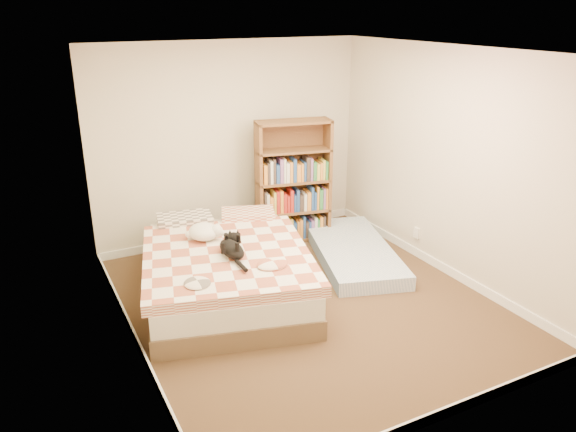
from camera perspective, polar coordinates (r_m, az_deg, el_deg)
name	(u,v)px	position (r m, az deg, el deg)	size (l,w,h in m)	color
room	(308,192)	(5.38, 2.05, 2.48)	(3.51, 4.01, 2.51)	#42281C
bed	(225,268)	(5.97, -6.45, -5.29)	(2.08, 2.56, 0.60)	brown
bookshelf	(292,197)	(7.20, 0.44, 1.96)	(1.00, 0.50, 1.56)	brown
floor_mattress	(353,252)	(6.82, 6.62, -3.62)	(0.84, 1.87, 0.17)	#6D8DB7
black_cat	(231,248)	(5.61, -5.84, -3.22)	(0.37, 0.74, 0.17)	black
white_dog	(205,232)	(6.00, -8.44, -1.59)	(0.36, 0.39, 0.17)	white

